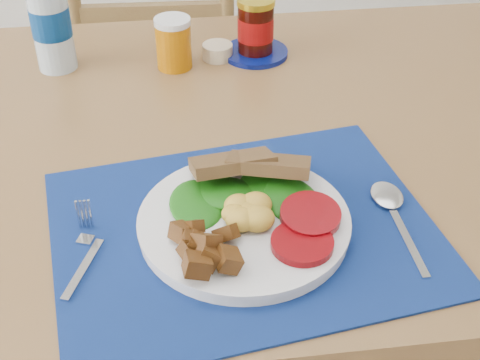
# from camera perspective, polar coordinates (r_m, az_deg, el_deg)

# --- Properties ---
(table) EXTENTS (1.40, 0.90, 0.75)m
(table) POSITION_cam_1_polar(r_m,az_deg,el_deg) (1.12, -2.44, 0.47)
(table) COLOR brown
(table) RESTS_ON ground
(chair_far) EXTENTS (0.43, 0.41, 1.11)m
(chair_far) POSITION_cam_1_polar(r_m,az_deg,el_deg) (1.78, -7.09, 11.19)
(chair_far) COLOR #543B1E
(chair_far) RESTS_ON ground
(placemat) EXTENTS (0.54, 0.45, 0.00)m
(placemat) POSITION_cam_1_polar(r_m,az_deg,el_deg) (0.88, 0.33, -4.26)
(placemat) COLOR black
(placemat) RESTS_ON table
(breakfast_plate) EXTENTS (0.27, 0.27, 0.07)m
(breakfast_plate) POSITION_cam_1_polar(r_m,az_deg,el_deg) (0.86, 0.02, -3.42)
(breakfast_plate) COLOR silver
(breakfast_plate) RESTS_ON placemat
(fork) EXTENTS (0.05, 0.15, 0.00)m
(fork) POSITION_cam_1_polar(r_m,az_deg,el_deg) (0.87, -13.11, -5.84)
(fork) COLOR #B2B5BA
(fork) RESTS_ON placemat
(spoon) EXTENTS (0.04, 0.19, 0.01)m
(spoon) POSITION_cam_1_polar(r_m,az_deg,el_deg) (0.93, 12.91, -2.49)
(spoon) COLOR #B2B5BA
(spoon) RESTS_ON placemat
(water_bottle) EXTENTS (0.07, 0.07, 0.24)m
(water_bottle) POSITION_cam_1_polar(r_m,az_deg,el_deg) (1.26, -15.99, 13.56)
(water_bottle) COLOR #ADBFCC
(water_bottle) RESTS_ON table
(juice_glass) EXTENTS (0.06, 0.06, 0.09)m
(juice_glass) POSITION_cam_1_polar(r_m,az_deg,el_deg) (1.25, -5.68, 11.43)
(juice_glass) COLOR #AF6004
(juice_glass) RESTS_ON table
(ramekin) EXTENTS (0.06, 0.06, 0.03)m
(ramekin) POSITION_cam_1_polar(r_m,az_deg,el_deg) (1.29, -1.93, 10.91)
(ramekin) COLOR beige
(ramekin) RESTS_ON table
(jam_on_saucer) EXTENTS (0.13, 0.13, 0.11)m
(jam_on_saucer) POSITION_cam_1_polar(r_m,az_deg,el_deg) (1.29, 1.33, 12.62)
(jam_on_saucer) COLOR #051059
(jam_on_saucer) RESTS_ON table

